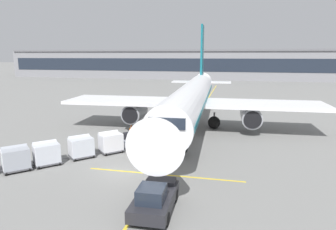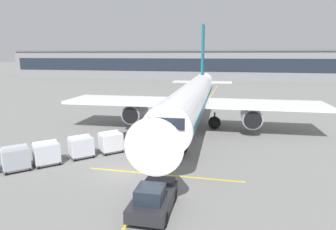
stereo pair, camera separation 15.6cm
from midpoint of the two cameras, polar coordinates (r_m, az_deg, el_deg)
name	(u,v)px [view 2 (the right image)]	position (r m, az deg, el deg)	size (l,w,h in m)	color
ground_plane	(123,172)	(23.67, -8.44, -10.68)	(600.00, 600.00, 0.00)	slate
parked_airplane	(192,99)	(35.67, 4.72, 3.08)	(30.75, 40.14, 13.72)	white
belt_loader	(140,138)	(29.65, -5.24, -4.34)	(4.91, 4.49, 2.73)	#A3A8B2
baggage_cart_lead	(110,142)	(28.07, -10.78, -5.04)	(2.54, 2.55, 1.91)	#515156
baggage_cart_second	(81,146)	(27.29, -16.17, -5.78)	(2.54, 2.55, 1.91)	#515156
baggage_cart_third	(46,153)	(26.47, -22.08, -6.72)	(2.54, 2.55, 1.91)	#515156
baggage_cart_fourth	(16,158)	(26.18, -26.96, -7.33)	(2.54, 2.55, 1.91)	#515156
pushback_tug	(153,198)	(17.66, -2.55, -15.64)	(2.21, 4.45, 1.83)	#232328
ground_crew_by_loader	(137,143)	(27.44, -5.73, -5.28)	(0.45, 0.43, 1.74)	black
ground_crew_by_carts	(109,139)	(28.96, -11.04, -4.54)	(0.41, 0.49, 1.74)	#514C42
safety_cone_engine_keepout	(131,127)	(35.84, -6.88, -2.38)	(0.65, 0.65, 0.73)	black
safety_cone_wingtip	(134,131)	(33.90, -6.33, -3.14)	(0.68, 0.68, 0.77)	black
safety_cone_nose_mark	(156,124)	(37.40, -2.25, -1.82)	(0.54, 0.54, 0.62)	black
apron_guidance_line_lead_in	(188,130)	(35.74, 3.99, -2.95)	(0.20, 110.00, 0.01)	yellow
apron_guidance_line_stop_bar	(163,175)	(22.87, -0.68, -11.36)	(12.00, 0.20, 0.01)	yellow
terminal_building	(188,64)	(117.58, 3.81, 9.70)	(140.23, 18.64, 10.85)	gray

